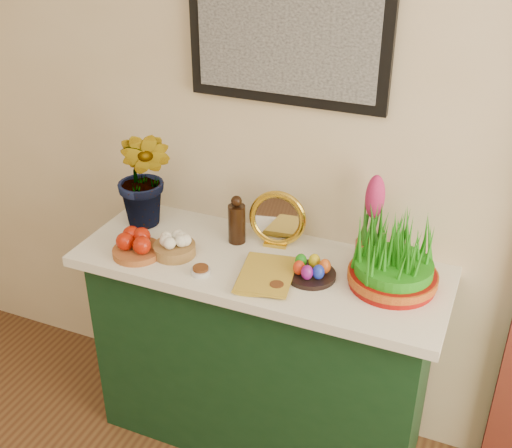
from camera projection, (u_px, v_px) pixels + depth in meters
The scene contains 13 objects.
sideboard at pixel (261, 356), 2.62m from camera, with size 1.30×0.45×0.85m, color #123219.
tablecloth at pixel (261, 265), 2.41m from camera, with size 1.40×0.55×0.04m, color silver.
hyacinth_green at pixel (143, 162), 2.50m from camera, with size 0.28×0.24×0.56m, color #256E18.
apple_bowl at pixel (137, 245), 2.42m from camera, with size 0.22×0.22×0.10m.
garlic_basket at pixel (174, 246), 2.42m from camera, with size 0.16×0.16×0.09m.
vinegar_cruet at pixel (237, 222), 2.48m from camera, with size 0.07×0.07×0.20m.
mirror at pixel (277, 219), 2.45m from camera, with size 0.23×0.08×0.23m.
book at pixel (240, 271), 2.30m from camera, with size 0.17×0.26×0.03m, color gold.
spice_dish_left at pixel (201, 271), 2.31m from camera, with size 0.07×0.07×0.03m.
spice_dish_right at pixel (277, 287), 2.22m from camera, with size 0.06×0.06×0.03m.
egg_plate at pixel (311, 271), 2.28m from camera, with size 0.20×0.20×0.07m.
hyacinth_pink at pixel (372, 225), 2.31m from camera, with size 0.11×0.11×0.36m.
wheatgrass_sabzeh at pixel (395, 258), 2.20m from camera, with size 0.31×0.31×0.26m.
Camera 1 is at (0.67, 0.12, 2.17)m, focal length 45.00 mm.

